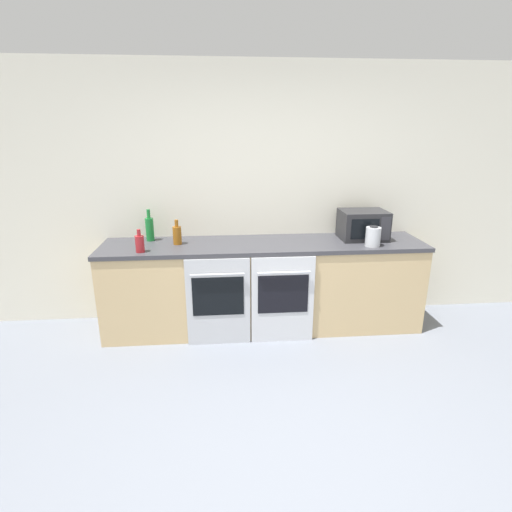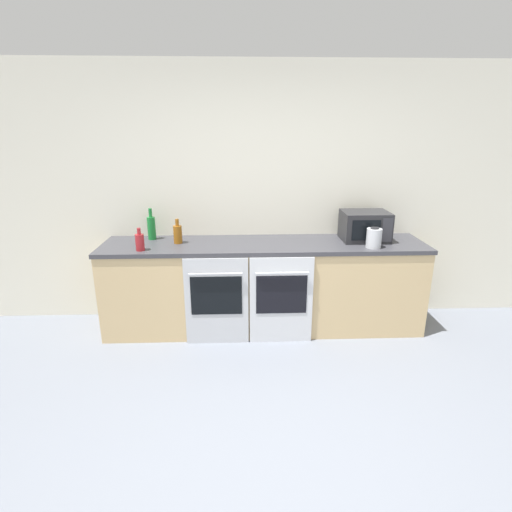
{
  "view_description": "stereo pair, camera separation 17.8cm",
  "coord_description": "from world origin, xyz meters",
  "views": [
    {
      "loc": [
        -0.4,
        -1.8,
        1.96
      ],
      "look_at": [
        -0.08,
        1.94,
        0.76
      ],
      "focal_mm": 28.0,
      "sensor_mm": 36.0,
      "label": 1
    },
    {
      "loc": [
        -0.22,
        -1.81,
        1.96
      ],
      "look_at": [
        -0.08,
        1.94,
        0.76
      ],
      "focal_mm": 28.0,
      "sensor_mm": 36.0,
      "label": 2
    }
  ],
  "objects": [
    {
      "name": "ground_plane",
      "position": [
        0.0,
        0.0,
        0.0
      ],
      "size": [
        16.0,
        16.0,
        0.0
      ],
      "primitive_type": "plane",
      "color": "slate"
    },
    {
      "name": "counter_back",
      "position": [
        0.0,
        1.94,
        0.45
      ],
      "size": [
        3.16,
        0.67,
        0.9
      ],
      "color": "tan",
      "rests_on": "ground_plane"
    },
    {
      "name": "bottle_green",
      "position": [
        -1.12,
        2.12,
        1.02
      ],
      "size": [
        0.08,
        0.08,
        0.32
      ],
      "color": "#19722D",
      "rests_on": "counter_back"
    },
    {
      "name": "microwave",
      "position": [
        1.01,
        2.01,
        1.04
      ],
      "size": [
        0.45,
        0.36,
        0.29
      ],
      "color": "#232326",
      "rests_on": "counter_back"
    },
    {
      "name": "oven_right",
      "position": [
        0.14,
        1.6,
        0.43
      ],
      "size": [
        0.59,
        0.06,
        0.85
      ],
      "color": "silver",
      "rests_on": "ground_plane"
    },
    {
      "name": "oven_left",
      "position": [
        -0.46,
        1.6,
        0.43
      ],
      "size": [
        0.59,
        0.06,
        0.85
      ],
      "color": "#B7BABF",
      "rests_on": "ground_plane"
    },
    {
      "name": "wall_back",
      "position": [
        0.0,
        2.29,
        1.3
      ],
      "size": [
        10.0,
        0.06,
        2.6
      ],
      "color": "silver",
      "rests_on": "ground_plane"
    },
    {
      "name": "kettle",
      "position": [
        1.02,
        1.74,
        0.99
      ],
      "size": [
        0.14,
        0.14,
        0.19
      ],
      "color": "#B7BABF",
      "rests_on": "counter_back"
    },
    {
      "name": "bottle_amber",
      "position": [
        -0.84,
        1.97,
        0.99
      ],
      "size": [
        0.08,
        0.08,
        0.24
      ],
      "color": "#8C5114",
      "rests_on": "counter_back"
    },
    {
      "name": "bottle_red",
      "position": [
        -1.15,
        1.73,
        0.98
      ],
      "size": [
        0.08,
        0.08,
        0.21
      ],
      "color": "maroon",
      "rests_on": "counter_back"
    }
  ]
}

